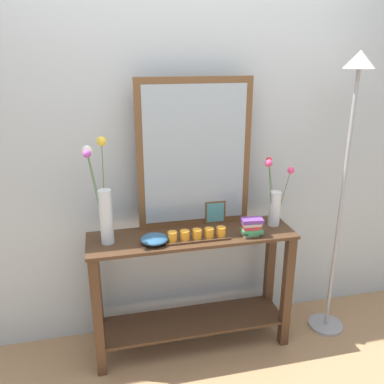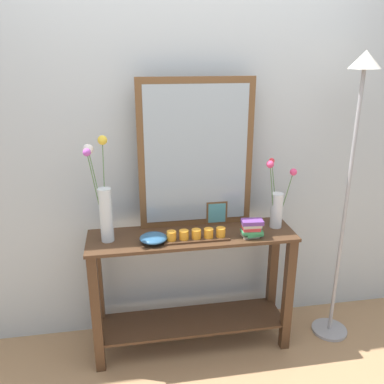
% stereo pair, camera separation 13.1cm
% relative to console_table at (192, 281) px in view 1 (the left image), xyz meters
% --- Properties ---
extents(ground_plane, '(7.00, 6.00, 0.02)m').
position_rel_console_table_xyz_m(ground_plane, '(0.00, 0.00, -0.49)').
color(ground_plane, '#A87F56').
extents(wall_back, '(6.40, 0.08, 2.70)m').
position_rel_console_table_xyz_m(wall_back, '(0.00, 0.30, 0.87)').
color(wall_back, '#B2BCC1').
rests_on(wall_back, ground).
extents(console_table, '(1.27, 0.36, 0.81)m').
position_rel_console_table_xyz_m(console_table, '(0.00, 0.00, 0.00)').
color(console_table, '#472D1C').
rests_on(console_table, ground).
extents(mirror_leaning, '(0.71, 0.03, 0.92)m').
position_rel_console_table_xyz_m(mirror_leaning, '(0.05, 0.15, 0.79)').
color(mirror_leaning, brown).
rests_on(mirror_leaning, console_table).
extents(tall_vase_left, '(0.14, 0.16, 0.61)m').
position_rel_console_table_xyz_m(tall_vase_left, '(-0.51, 0.01, 0.57)').
color(tall_vase_left, silver).
rests_on(tall_vase_left, console_table).
extents(vase_right, '(0.20, 0.17, 0.45)m').
position_rel_console_table_xyz_m(vase_right, '(0.54, 0.02, 0.49)').
color(vase_right, silver).
rests_on(vase_right, console_table).
extents(candle_tray, '(0.39, 0.09, 0.07)m').
position_rel_console_table_xyz_m(candle_tray, '(0.01, -0.08, 0.36)').
color(candle_tray, '#472D1C').
rests_on(candle_tray, console_table).
extents(picture_frame_small, '(0.14, 0.01, 0.15)m').
position_rel_console_table_xyz_m(picture_frame_small, '(0.18, 0.13, 0.41)').
color(picture_frame_small, brown).
rests_on(picture_frame_small, console_table).
extents(decorative_bowl, '(0.16, 0.16, 0.05)m').
position_rel_console_table_xyz_m(decorative_bowl, '(-0.24, -0.07, 0.36)').
color(decorative_bowl, '#2D5B84').
rests_on(decorative_bowl, console_table).
extents(book_stack, '(0.13, 0.10, 0.11)m').
position_rel_console_table_xyz_m(book_stack, '(0.35, -0.10, 0.39)').
color(book_stack, '#B2A893').
rests_on(book_stack, console_table).
extents(floor_lamp, '(0.24, 0.24, 1.87)m').
position_rel_console_table_xyz_m(floor_lamp, '(0.97, -0.04, 0.79)').
color(floor_lamp, '#9E9EA3').
rests_on(floor_lamp, ground).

